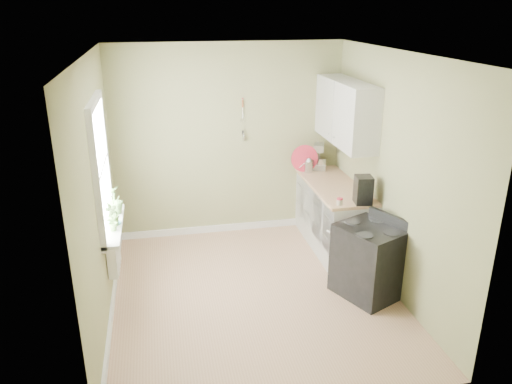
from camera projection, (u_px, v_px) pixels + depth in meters
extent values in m
cube|color=#A67A5C|center=(254.00, 295.00, 5.78)|extent=(3.20, 3.60, 0.02)
cube|color=white|center=(254.00, 52.00, 4.82)|extent=(3.20, 3.60, 0.02)
cube|color=#979868|center=(229.00, 142.00, 6.96)|extent=(3.20, 0.02, 2.70)
cube|color=#979868|center=(97.00, 196.00, 5.00)|extent=(0.02, 3.60, 2.70)
cube|color=#979868|center=(394.00, 175.00, 5.60)|extent=(0.02, 3.60, 2.70)
cube|color=silver|center=(333.00, 217.00, 6.78)|extent=(0.60, 1.60, 0.87)
cube|color=tan|center=(334.00, 186.00, 6.62)|extent=(0.64, 1.60, 0.04)
cube|color=silver|center=(346.00, 112.00, 6.40)|extent=(0.35, 1.40, 0.80)
cube|color=white|center=(99.00, 167.00, 5.20)|extent=(0.02, 1.00, 1.30)
cube|color=white|center=(94.00, 102.00, 4.97)|extent=(0.06, 1.14, 0.07)
cube|color=white|center=(108.00, 227.00, 5.45)|extent=(0.06, 1.14, 0.07)
cube|color=white|center=(101.00, 167.00, 5.21)|extent=(0.04, 1.00, 0.04)
cube|color=white|center=(114.00, 225.00, 5.46)|extent=(0.18, 1.14, 0.04)
cube|color=white|center=(114.00, 255.00, 5.52)|extent=(0.12, 0.50, 0.35)
cylinder|color=tan|center=(243.00, 104.00, 6.78)|extent=(0.02, 0.02, 0.10)
cylinder|color=silver|center=(243.00, 112.00, 6.82)|extent=(0.01, 0.01, 0.16)
cylinder|color=silver|center=(243.00, 137.00, 6.94)|extent=(0.01, 0.14, 0.14)
cube|color=black|center=(368.00, 262.00, 5.66)|extent=(0.81, 0.86, 0.81)
cube|color=black|center=(371.00, 229.00, 5.51)|extent=(0.81, 0.86, 0.03)
cube|color=black|center=(394.00, 221.00, 5.53)|extent=(0.33, 0.64, 0.13)
cylinder|color=#B2B2B7|center=(345.00, 240.00, 5.49)|extent=(0.26, 0.51, 0.02)
cube|color=maroon|center=(341.00, 249.00, 5.63)|extent=(0.10, 0.19, 0.34)
cube|color=#B2B2B7|center=(319.00, 165.00, 7.26)|extent=(0.30, 0.36, 0.08)
cube|color=#B2B2B7|center=(316.00, 153.00, 7.33)|extent=(0.14, 0.12, 0.22)
cube|color=#B2B2B7|center=(319.00, 147.00, 7.18)|extent=(0.24, 0.34, 0.10)
sphere|color=#B2B2B7|center=(317.00, 143.00, 7.28)|extent=(0.12, 0.12, 0.12)
cylinder|color=silver|center=(320.00, 162.00, 7.19)|extent=(0.17, 0.17, 0.14)
cylinder|color=silver|center=(308.00, 167.00, 7.06)|extent=(0.12, 0.12, 0.17)
cone|color=silver|center=(309.00, 159.00, 7.03)|extent=(0.12, 0.12, 0.04)
cylinder|color=silver|center=(302.00, 165.00, 7.04)|extent=(0.12, 0.03, 0.09)
cube|color=black|center=(363.00, 190.00, 5.93)|extent=(0.22, 0.24, 0.34)
cylinder|color=black|center=(360.00, 198.00, 5.96)|extent=(0.11, 0.11, 0.12)
cylinder|color=#C1283E|center=(304.00, 159.00, 7.05)|extent=(0.39, 0.07, 0.39)
cylinder|color=#B0AB91|center=(340.00, 202.00, 5.92)|extent=(0.07, 0.07, 0.07)
cylinder|color=#C1283E|center=(340.00, 199.00, 5.91)|extent=(0.08, 0.08, 0.01)
imported|color=#537E3C|center=(112.00, 217.00, 5.22)|extent=(0.19, 0.20, 0.31)
imported|color=#537E3C|center=(113.00, 213.00, 5.36)|extent=(0.16, 0.18, 0.28)
imported|color=#537E3C|center=(115.00, 200.00, 5.67)|extent=(0.23, 0.23, 0.33)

